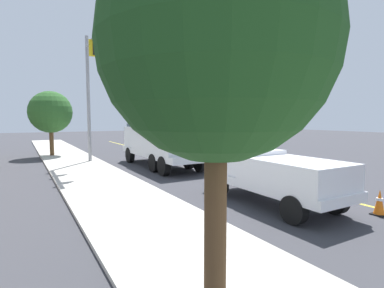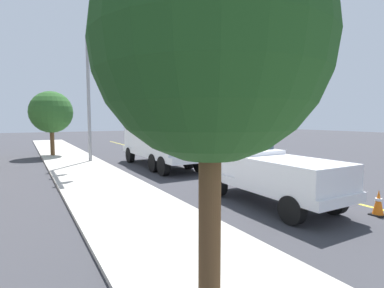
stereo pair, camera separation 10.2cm
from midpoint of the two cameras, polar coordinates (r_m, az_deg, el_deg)
name	(u,v)px [view 2 (the right image)]	position (r m, az deg, el deg)	size (l,w,h in m)	color
ground	(213,167)	(18.79, 4.24, -4.45)	(120.00, 120.00, 0.00)	#38383D
sidewalk_far_side	(93,178)	(15.99, -18.10, -6.10)	(60.00, 3.60, 0.12)	#B2ADA3
lane_centre_stripe	(213,167)	(18.79, 4.24, -4.44)	(50.00, 0.16, 0.01)	yellow
utility_bucket_truck	(161,141)	(19.04, -5.83, 0.51)	(8.21, 2.78, 6.69)	silver
service_pickup_truck	(271,173)	(10.95, 15.11, -5.35)	(5.61, 2.21, 2.06)	white
passing_minivan	(183,140)	(28.75, -1.67, 0.72)	(4.81, 1.96, 1.69)	navy
traffic_cone_leading	(378,203)	(11.19, 32.16, -9.46)	(0.40, 0.40, 0.82)	black
traffic_cone_mid_front	(163,153)	(23.44, -5.45, -1.64)	(0.40, 0.40, 0.81)	black
traffic_signal_mast	(92,75)	(20.60, -18.30, 12.39)	(5.20, 0.57, 8.56)	gray
street_tree_left	(211,47)	(4.27, 4.27, 18.01)	(3.21, 3.21, 5.62)	brown
street_tree_right	(51,112)	(26.25, -25.13, 5.50)	(3.29, 3.29, 5.20)	brown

